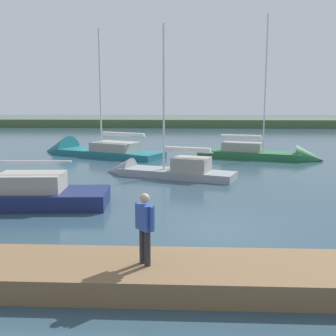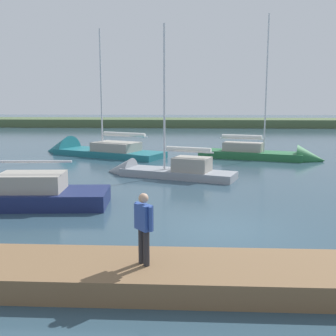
{
  "view_description": "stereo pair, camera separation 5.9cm",
  "coord_description": "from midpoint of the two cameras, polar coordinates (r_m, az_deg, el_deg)",
  "views": [
    {
      "loc": [
        1.18,
        12.77,
        4.19
      ],
      "look_at": [
        1.83,
        -1.48,
        1.79
      ],
      "focal_mm": 43.7,
      "sensor_mm": 36.0,
      "label": 1
    },
    {
      "loc": [
        1.12,
        12.77,
        4.19
      ],
      "look_at": [
        1.83,
        -1.48,
        1.79
      ],
      "focal_mm": 43.7,
      "sensor_mm": 36.0,
      "label": 2
    }
  ],
  "objects": [
    {
      "name": "ground_plane",
      "position": [
        13.49,
        7.7,
        -8.63
      ],
      "size": [
        200.0,
        200.0,
        0.0
      ],
      "primitive_type": "plane",
      "color": "#2D4756"
    },
    {
      "name": "far_shoreline",
      "position": [
        64.58,
        3.89,
        5.82
      ],
      "size": [
        180.0,
        8.0,
        2.4
      ],
      "primitive_type": "cube",
      "color": "#4C603D",
      "rests_on": "ground_plane"
    },
    {
      "name": "dock_pier",
      "position": [
        9.61,
        9.82,
        -14.65
      ],
      "size": [
        19.7,
        2.14,
        0.54
      ],
      "primitive_type": "cube",
      "color": "brown",
      "rests_on": "ground_plane"
    },
    {
      "name": "sailboat_outer_mooring",
      "position": [
        32.08,
        -11.08,
        2.09
      ],
      "size": [
        10.57,
        6.86,
        10.56
      ],
      "rotation": [
        0.0,
        0.0,
        -0.44
      ],
      "color": "#1E6B75",
      "rests_on": "ground_plane"
    },
    {
      "name": "sailboat_inner_slip",
      "position": [
        22.55,
        -1.01,
        -0.65
      ],
      "size": [
        7.63,
        4.13,
        8.9
      ],
      "rotation": [
        0.0,
        0.0,
        -0.34
      ],
      "color": "gray",
      "rests_on": "ground_plane"
    },
    {
      "name": "sailboat_behind_pier",
      "position": [
        29.79,
        13.98,
        1.58
      ],
      "size": [
        8.87,
        4.57,
        10.82
      ],
      "rotation": [
        0.0,
        0.0,
        2.83
      ],
      "color": "#236638",
      "rests_on": "ground_plane"
    },
    {
      "name": "person_on_dock",
      "position": [
        9.1,
        -3.22,
        -7.82
      ],
      "size": [
        0.45,
        0.5,
        1.63
      ],
      "rotation": [
        0.0,
        0.0,
        0.69
      ],
      "color": "#28282D",
      "rests_on": "dock_pier"
    }
  ]
}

